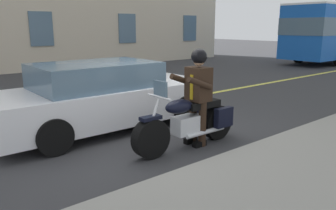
{
  "coord_description": "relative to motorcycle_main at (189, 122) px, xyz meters",
  "views": [
    {
      "loc": [
        3.79,
        5.29,
        2.11
      ],
      "look_at": [
        0.15,
        0.84,
        0.75
      ],
      "focal_mm": 35.52,
      "sensor_mm": 36.0,
      "label": 1
    }
  ],
  "objects": [
    {
      "name": "rider_main",
      "position": [
        -0.19,
        -0.0,
        0.58
      ],
      "size": [
        0.62,
        0.54,
        1.74
      ],
      "color": "black",
      "rests_on": "ground_plane"
    },
    {
      "name": "ground_plane",
      "position": [
        0.1,
        -1.14,
        -0.45
      ],
      "size": [
        80.0,
        80.0,
        0.0
      ],
      "primitive_type": "plane",
      "color": "#333335"
    },
    {
      "name": "lane_center_stripe",
      "position": [
        0.1,
        -3.14,
        -0.45
      ],
      "size": [
        60.0,
        0.16,
        0.01
      ],
      "primitive_type": "cube",
      "color": "#E5DB4C",
      "rests_on": "ground_plane"
    },
    {
      "name": "car_dark",
      "position": [
        0.63,
        -1.98,
        0.24
      ],
      "size": [
        4.6,
        1.92,
        1.4
      ],
      "color": "white",
      "rests_on": "ground_plane"
    },
    {
      "name": "motorcycle_main",
      "position": [
        0.0,
        0.0,
        0.0
      ],
      "size": [
        2.21,
        0.6,
        1.26
      ],
      "color": "black",
      "rests_on": "ground_plane"
    }
  ]
}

